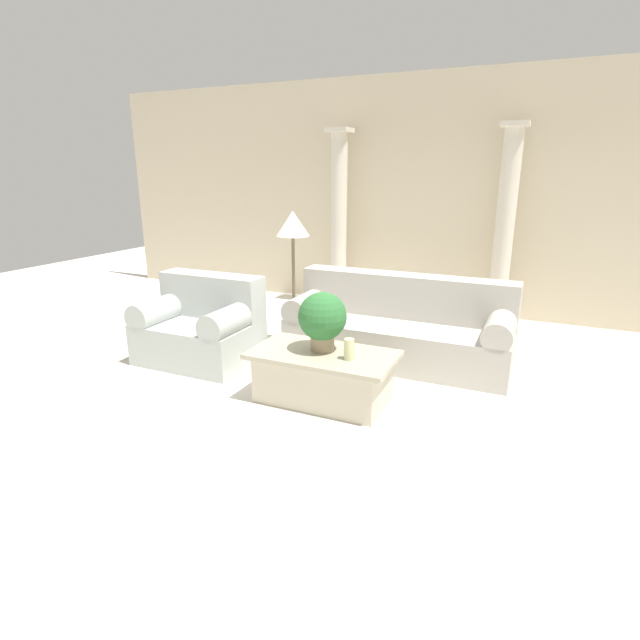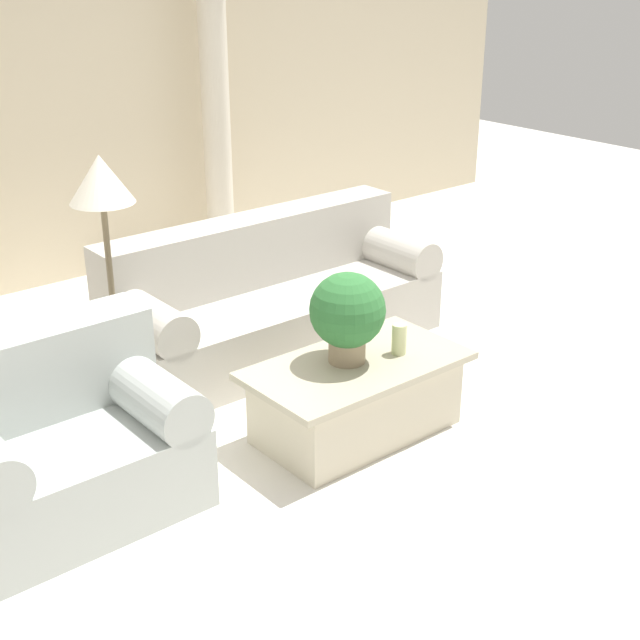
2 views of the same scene
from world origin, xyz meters
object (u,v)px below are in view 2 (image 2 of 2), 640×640
floor_lamp (102,197)px  loveseat (60,441)px  sofa_long (272,300)px  coffee_table (356,397)px  potted_plant (347,313)px

floor_lamp → loveseat: bearing=-132.9°
sofa_long → coffee_table: (-0.33, -1.23, -0.13)m
loveseat → floor_lamp: 1.39m
loveseat → coffee_table: (1.58, -0.39, -0.14)m
sofa_long → coffee_table: 1.28m
floor_lamp → coffee_table: bearing=-52.6°
coffee_table → sofa_long: bearing=75.1°
sofa_long → floor_lamp: bearing=-176.0°
loveseat → coffee_table: 1.64m
coffee_table → floor_lamp: 1.80m
coffee_table → potted_plant: bearing=122.6°
sofa_long → loveseat: (-1.91, -0.85, 0.01)m
loveseat → potted_plant: potted_plant is taller
coffee_table → potted_plant: size_ratio=2.41×
sofa_long → loveseat: same height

